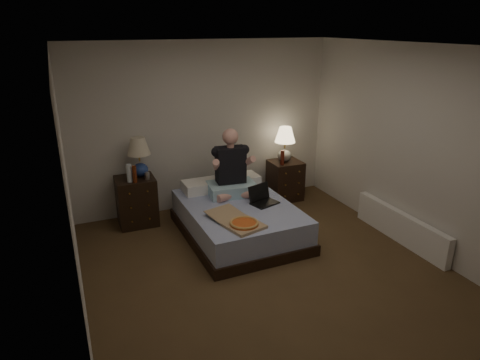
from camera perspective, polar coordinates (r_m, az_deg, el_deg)
name	(u,v)px	position (r m, az deg, el deg)	size (l,w,h in m)	color
floor	(271,274)	(5.03, 4.12, -12.44)	(4.00, 4.50, 0.00)	brown
ceiling	(277,46)	(4.24, 4.99, 17.32)	(4.00, 4.50, 0.00)	white
wall_back	(205,127)	(6.48, -4.72, 7.12)	(4.00, 2.50, 0.00)	silver
wall_front	(449,285)	(2.88, 26.07, -12.50)	(4.00, 2.50, 0.00)	silver
wall_left	(70,201)	(4.02, -21.73, -2.56)	(4.50, 2.50, 0.00)	silver
wall_right	(420,150)	(5.66, 22.85, 3.65)	(4.50, 2.50, 0.00)	silver
bed	(239,220)	(5.76, -0.19, -5.38)	(1.34, 1.78, 0.45)	#5B6FB6
nightstand_left	(137,201)	(6.22, -13.62, -2.75)	(0.53, 0.48, 0.69)	black
nightstand_right	(285,180)	(6.96, 6.03, -0.03)	(0.49, 0.44, 0.64)	black
lamp_left	(139,157)	(6.07, -13.29, 2.99)	(0.32, 0.32, 0.56)	navy
lamp_right	(285,144)	(6.78, 6.00, 4.74)	(0.32, 0.32, 0.56)	gray
water_bottle	(129,173)	(5.93, -14.55, 0.89)	(0.07, 0.07, 0.25)	silver
soda_can	(147,176)	(6.00, -12.27, 0.54)	(0.07, 0.07, 0.10)	#B1B0AC
beer_bottle_left	(135,174)	(5.90, -13.88, 0.74)	(0.06, 0.06, 0.23)	#5E220D
beer_bottle_right	(282,158)	(6.66, 5.68, 2.99)	(0.06, 0.06, 0.23)	#621B0E
person	(232,163)	(5.87, -1.13, 2.34)	(0.66, 0.52, 0.93)	black
laptop	(265,195)	(5.66, 3.35, -2.08)	(0.34, 0.28, 0.24)	black
pizza_box	(244,224)	(5.06, 0.55, -5.88)	(0.40, 0.76, 0.08)	tan
radiator	(400,227)	(6.01, 20.61, -5.87)	(0.10, 1.60, 0.40)	white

